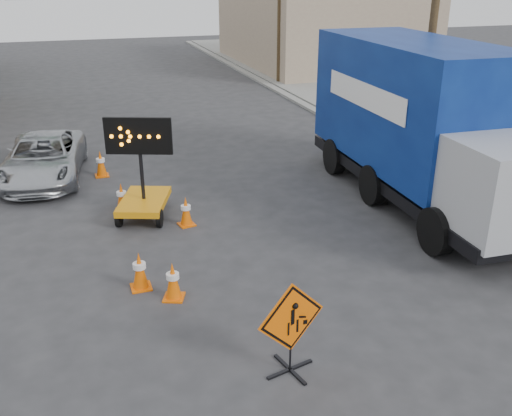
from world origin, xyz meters
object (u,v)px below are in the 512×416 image
pickup_truck (43,158)px  box_truck (420,133)px  construction_sign (291,326)px  arrow_board (144,195)px

pickup_truck → box_truck: 11.06m
box_truck → pickup_truck: bearing=155.0°
construction_sign → pickup_truck: bearing=95.9°
pickup_truck → arrow_board: bearing=-50.0°
construction_sign → arrow_board: bearing=87.3°
construction_sign → pickup_truck: 11.48m
arrow_board → construction_sign: bearing=-59.5°
pickup_truck → box_truck: size_ratio=0.53×
pickup_truck → construction_sign: bearing=-63.3°
arrow_board → pickup_truck: 4.60m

